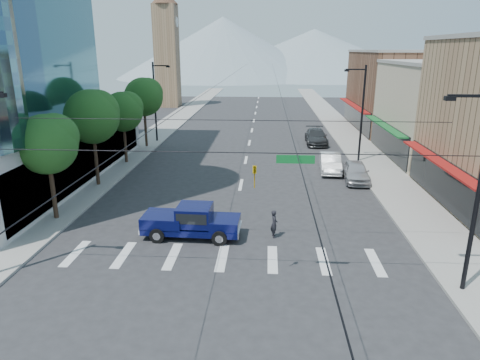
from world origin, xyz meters
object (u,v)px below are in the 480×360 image
at_px(parked_car_mid, 330,163).
at_px(parked_car_far, 316,137).
at_px(pickup_truck, 191,221).
at_px(parked_car_near, 356,172).
at_px(pedestrian, 274,224).

xyz_separation_m(parked_car_mid, parked_car_far, (0.00, 11.60, 0.03)).
height_order(pickup_truck, parked_car_near, pickup_truck).
relative_size(pedestrian, parked_car_near, 0.34).
bearing_deg(pickup_truck, parked_car_near, 47.41).
relative_size(pickup_truck, parked_car_far, 0.99).
height_order(pickup_truck, parked_car_far, pickup_truck).
xyz_separation_m(pickup_truck, parked_car_far, (9.84, 25.94, -0.15)).
xyz_separation_m(pedestrian, parked_car_far, (5.10, 25.67, 0.02)).
height_order(pedestrian, parked_car_far, parked_car_far).
bearing_deg(parked_car_mid, parked_car_near, -54.74).
distance_m(pedestrian, parked_car_near, 13.21).
relative_size(pedestrian, parked_car_far, 0.28).
distance_m(pedestrian, parked_car_far, 26.17).
bearing_deg(parked_car_near, parked_car_far, 99.20).
height_order(parked_car_near, parked_car_mid, parked_car_near).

